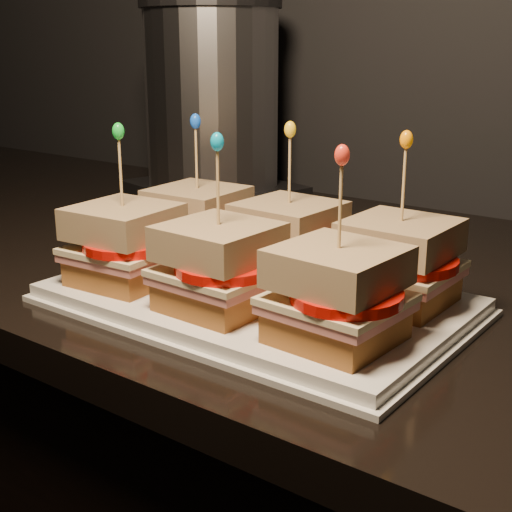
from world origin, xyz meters
The scene contains 49 objects.
granite_slab centered at (0.73, 1.65, 0.91)m, with size 2.59×0.72×0.04m, color black.
platter centered at (0.80, 1.48, 0.93)m, with size 0.40×0.25×0.02m, color silver.
platter_rim centered at (0.80, 1.48, 0.93)m, with size 0.41×0.26×0.01m, color silver.
sandwich_0_bread_bot centered at (0.68, 1.53, 0.96)m, with size 0.09×0.09×0.03m, color brown.
sandwich_0_ham centered at (0.68, 1.53, 0.97)m, with size 0.10×0.10×0.01m, color #C56B64.
sandwich_0_cheese centered at (0.68, 1.53, 0.98)m, with size 0.10×0.10×0.01m, color beige.
sandwich_0_tomato centered at (0.69, 1.53, 0.99)m, with size 0.09×0.09×0.01m, color red.
sandwich_0_bread_top centered at (0.68, 1.53, 1.01)m, with size 0.09×0.09×0.03m, color #562C12.
sandwich_0_pick centered at (0.68, 1.53, 1.05)m, with size 0.00×0.00×0.09m, color tan.
sandwich_0_frill centered at (0.68, 1.53, 1.10)m, with size 0.01×0.01×0.02m, color blue.
sandwich_1_bread_bot centered at (0.80, 1.53, 0.96)m, with size 0.09×0.09×0.03m, color brown.
sandwich_1_ham centered at (0.80, 1.53, 0.97)m, with size 0.10×0.10×0.01m, color #C56B64.
sandwich_1_cheese centered at (0.80, 1.53, 0.98)m, with size 0.10×0.10×0.01m, color beige.
sandwich_1_tomato centered at (0.81, 1.53, 0.99)m, with size 0.09×0.09×0.01m, color red.
sandwich_1_bread_top centered at (0.80, 1.53, 1.01)m, with size 0.09×0.09×0.03m, color #562C12.
sandwich_1_pick centered at (0.80, 1.53, 1.05)m, with size 0.00×0.00×0.09m, color tan.
sandwich_1_frill centered at (0.80, 1.53, 1.10)m, with size 0.01×0.01×0.02m, color yellow.
sandwich_2_bread_bot centered at (0.93, 1.53, 0.96)m, with size 0.09×0.09×0.03m, color brown.
sandwich_2_ham centered at (0.93, 1.53, 0.97)m, with size 0.10×0.10×0.01m, color #C56B64.
sandwich_2_cheese centered at (0.93, 1.53, 0.98)m, with size 0.10×0.10×0.01m, color beige.
sandwich_2_tomato centered at (0.94, 1.53, 0.99)m, with size 0.09×0.09×0.01m, color red.
sandwich_2_bread_top centered at (0.93, 1.53, 1.01)m, with size 0.09×0.09×0.03m, color #562C12.
sandwich_2_pick centered at (0.93, 1.53, 1.05)m, with size 0.00×0.00×0.09m, color tan.
sandwich_2_frill centered at (0.93, 1.53, 1.10)m, with size 0.01×0.01×0.02m, color orange.
sandwich_3_bread_bot centered at (0.68, 1.42, 0.96)m, with size 0.09×0.09×0.03m, color brown.
sandwich_3_ham centered at (0.68, 1.42, 0.97)m, with size 0.10×0.10×0.01m, color #C56B64.
sandwich_3_cheese centered at (0.68, 1.42, 0.98)m, with size 0.10×0.10×0.01m, color beige.
sandwich_3_tomato centered at (0.69, 1.41, 0.99)m, with size 0.09×0.09×0.01m, color red.
sandwich_3_bread_top centered at (0.68, 1.42, 1.01)m, with size 0.09×0.09×0.03m, color #562C12.
sandwich_3_pick centered at (0.68, 1.42, 1.05)m, with size 0.00×0.00×0.09m, color tan.
sandwich_3_frill centered at (0.68, 1.42, 1.10)m, with size 0.01×0.01×0.02m, color green.
sandwich_4_bread_bot centered at (0.80, 1.42, 0.96)m, with size 0.09×0.09×0.03m, color brown.
sandwich_4_ham centered at (0.80, 1.42, 0.97)m, with size 0.10×0.10×0.01m, color #C56B64.
sandwich_4_cheese centered at (0.80, 1.42, 0.98)m, with size 0.10×0.10×0.01m, color beige.
sandwich_4_tomato centered at (0.81, 1.41, 0.99)m, with size 0.09×0.09×0.01m, color red.
sandwich_4_bread_top centered at (0.80, 1.42, 1.01)m, with size 0.09×0.09×0.03m, color #562C12.
sandwich_4_pick centered at (0.80, 1.42, 1.05)m, with size 0.00×0.00×0.09m, color tan.
sandwich_4_frill centered at (0.80, 1.42, 1.10)m, with size 0.01×0.01×0.02m, color #0890B3.
sandwich_5_bread_bot centered at (0.93, 1.42, 0.96)m, with size 0.09×0.09×0.03m, color brown.
sandwich_5_ham centered at (0.93, 1.42, 0.97)m, with size 0.10×0.10×0.01m, color #C56B64.
sandwich_5_cheese centered at (0.93, 1.42, 0.98)m, with size 0.10×0.10×0.01m, color beige.
sandwich_5_tomato centered at (0.94, 1.41, 0.99)m, with size 0.09×0.09×0.01m, color red.
sandwich_5_bread_top centered at (0.93, 1.42, 1.01)m, with size 0.09×0.09×0.03m, color #562C12.
sandwich_5_pick centered at (0.93, 1.42, 1.05)m, with size 0.00×0.00×0.09m, color tan.
sandwich_5_frill centered at (0.93, 1.42, 1.10)m, with size 0.01×0.01×0.02m, color red.
appliance_base centered at (0.45, 1.83, 0.94)m, with size 0.25×0.21×0.03m, color #262628.
appliance_body centered at (0.45, 1.83, 1.09)m, with size 0.21×0.21×0.27m, color silver.
appliance_lid centered at (0.45, 1.83, 1.24)m, with size 0.22×0.22×0.02m, color #262628.
appliance centered at (0.45, 1.83, 1.09)m, with size 0.25×0.21×0.33m, color silver, non-canonical shape.
Camera 1 is at (1.21, 0.94, 1.18)m, focal length 50.00 mm.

